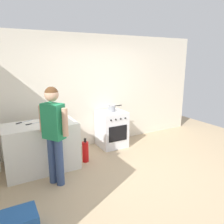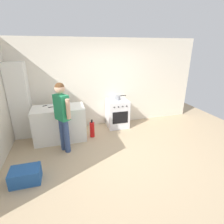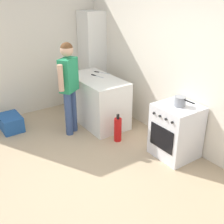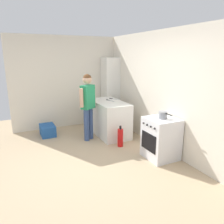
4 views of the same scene
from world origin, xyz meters
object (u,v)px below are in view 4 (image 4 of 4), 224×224
(fire_extinguisher, at_px, (120,137))
(recycling_crate_lower, at_px, (48,130))
(person, at_px, (88,101))
(oven_left, at_px, (161,138))
(pot, at_px, (163,115))
(knife_chef, at_px, (110,101))
(larder_cabinet, at_px, (110,91))
(knife_bread, at_px, (114,99))

(fire_extinguisher, height_order, recycling_crate_lower, fire_extinguisher)
(person, height_order, fire_extinguisher, person)
(oven_left, xyz_separation_m, person, (-1.60, -0.99, 0.55))
(oven_left, distance_m, pot, 0.50)
(oven_left, xyz_separation_m, recycling_crate_lower, (-2.34, -1.88, -0.29))
(pot, bearing_deg, knife_chef, -170.08)
(knife_chef, height_order, recycling_crate_lower, knife_chef)
(oven_left, relative_size, person, 0.52)
(pot, relative_size, fire_extinguisher, 0.70)
(pot, distance_m, recycling_crate_lower, 3.11)
(pot, height_order, larder_cabinet, larder_cabinet)
(knife_chef, height_order, fire_extinguisher, knife_chef)
(fire_extinguisher, bearing_deg, recycling_crate_lower, -136.24)
(oven_left, bearing_deg, larder_cabinet, 177.80)
(oven_left, relative_size, fire_extinguisher, 1.70)
(fire_extinguisher, height_order, larder_cabinet, larder_cabinet)
(oven_left, relative_size, recycling_crate_lower, 1.63)
(fire_extinguisher, relative_size, larder_cabinet, 0.25)
(pot, distance_m, person, 1.90)
(person, xyz_separation_m, larder_cabinet, (-1.05, 1.10, 0.02))
(recycling_crate_lower, bearing_deg, knife_chef, 71.14)
(pot, height_order, person, person)
(oven_left, height_order, pot, pot)
(larder_cabinet, bearing_deg, person, -46.16)
(knife_bread, distance_m, person, 0.94)
(oven_left, bearing_deg, recycling_crate_lower, -141.14)
(knife_bread, bearing_deg, larder_cabinet, 162.76)
(person, distance_m, recycling_crate_lower, 1.43)
(pot, height_order, recycling_crate_lower, pot)
(oven_left, bearing_deg, person, -148.14)
(person, xyz_separation_m, fire_extinguisher, (0.73, 0.52, -0.76))
(recycling_crate_lower, relative_size, larder_cabinet, 0.26)
(pot, bearing_deg, fire_extinguisher, -151.13)
(oven_left, height_order, person, person)
(recycling_crate_lower, height_order, larder_cabinet, larder_cabinet)
(person, relative_size, larder_cabinet, 0.82)
(knife_bread, relative_size, recycling_crate_lower, 0.62)
(person, xyz_separation_m, recycling_crate_lower, (-0.74, -0.89, -0.84))
(recycling_crate_lower, bearing_deg, person, 50.31)
(knife_chef, xyz_separation_m, knife_bread, (-0.14, 0.19, -0.00))
(oven_left, relative_size, larder_cabinet, 0.42)
(knife_bread, xyz_separation_m, larder_cabinet, (-0.71, 0.22, 0.10))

